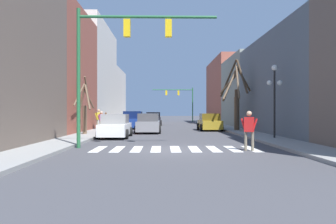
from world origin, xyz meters
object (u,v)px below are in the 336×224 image
car_parked_left_near (115,127)px  pedestrian_on_left_sidewalk (249,127)px  pedestrian_near_right_corner (102,119)px  car_driving_away_lane (210,122)px  street_tree_right_mid (85,109)px  pedestrian_crossing_street (99,117)px  pedestrian_waiting_at_curb (106,119)px  street_tree_left_far (234,101)px  street_lamp_right_corner (274,86)px  car_parked_right_mid (148,124)px  traffic_signal_near (118,47)px  street_tree_left_mid (236,98)px  car_parked_right_far (133,121)px  car_parked_right_near (153,119)px  traffic_signal_far (181,97)px

car_parked_left_near → pedestrian_on_left_sidewalk: (7.07, -7.52, 0.32)m
pedestrian_near_right_corner → car_driving_away_lane: bearing=-31.4°
car_driving_away_lane → street_tree_right_mid: (-9.96, -6.69, 1.22)m
pedestrian_near_right_corner → pedestrian_crossing_street: pedestrian_crossing_street is taller
pedestrian_on_left_sidewalk → car_driving_away_lane: bearing=112.2°
pedestrian_waiting_at_curb → street_tree_left_far: bearing=158.0°
car_parked_left_near → car_driving_away_lane: size_ratio=1.00×
street_lamp_right_corner → car_driving_away_lane: 11.02m
pedestrian_near_right_corner → pedestrian_crossing_street: size_ratio=0.90×
car_parked_right_mid → pedestrian_waiting_at_curb: pedestrian_waiting_at_curb is taller
traffic_signal_near → street_tree_left_mid: 15.24m
traffic_signal_near → car_parked_right_far: (-0.91, 18.06, -4.05)m
traffic_signal_near → car_parked_right_mid: traffic_signal_near is taller
pedestrian_near_right_corner → street_tree_right_mid: (-0.05, -6.03, 0.84)m
street_tree_left_mid → street_tree_left_far: 0.34m
car_parked_right_near → car_driving_away_lane: car_parked_right_near is taller
car_parked_left_near → car_parked_right_far: 11.80m
car_parked_right_near → street_tree_right_mid: (-4.41, -18.04, 1.17)m
car_driving_away_lane → car_parked_left_near: bearing=137.7°
street_lamp_right_corner → pedestrian_waiting_at_curb: size_ratio=2.90×
car_parked_left_near → car_parked_right_near: size_ratio=0.93×
traffic_signal_far → pedestrian_on_left_sidewalk: (0.77, -43.05, -3.34)m
car_parked_right_mid → pedestrian_crossing_street: 5.38m
car_parked_right_far → pedestrian_on_left_sidewalk: 20.54m
car_parked_right_near → car_driving_away_lane: size_ratio=1.08×
car_parked_right_mid → traffic_signal_near: bearing=-5.0°
traffic_signal_far → street_tree_right_mid: traffic_signal_far is taller
car_parked_left_near → car_parked_right_mid: (2.00, 5.02, 0.01)m
traffic_signal_near → pedestrian_crossing_street: size_ratio=3.73×
pedestrian_waiting_at_curb → street_tree_left_far: size_ratio=0.27×
car_parked_right_near → street_tree_left_mid: (7.59, -13.44, 2.16)m
car_driving_away_lane → street_tree_right_mid: 12.06m
street_lamp_right_corner → street_tree_left_mid: 8.35m
traffic_signal_far → street_tree_left_far: 29.58m
traffic_signal_far → car_parked_right_near: (-4.31, -15.90, -3.61)m
pedestrian_crossing_street → street_tree_right_mid: bearing=-124.5°
pedestrian_near_right_corner → pedestrian_crossing_street: 0.30m
car_parked_right_near → car_parked_right_far: 8.06m
pedestrian_on_left_sidewalk → street_tree_left_far: size_ratio=0.31×
traffic_signal_far → car_parked_right_mid: (-4.30, -30.51, -3.64)m
street_lamp_right_corner → street_tree_left_mid: (-0.48, 8.33, -0.37)m
car_parked_right_mid → street_tree_left_mid: bearing=98.8°
street_tree_left_mid → pedestrian_on_left_sidewalk: bearing=-100.4°
car_parked_right_mid → pedestrian_crossing_street: (-4.64, 2.69, 0.47)m
pedestrian_waiting_at_curb → car_driving_away_lane: bearing=168.1°
traffic_signal_far → car_parked_right_mid: 31.02m
pedestrian_waiting_at_curb → pedestrian_near_right_corner: (-0.22, -0.95, 0.06)m
car_parked_left_near → street_tree_left_mid: size_ratio=0.70×
traffic_signal_near → pedestrian_on_left_sidewalk: 7.28m
street_tree_left_mid → street_tree_left_far: (-0.17, -0.03, -0.30)m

